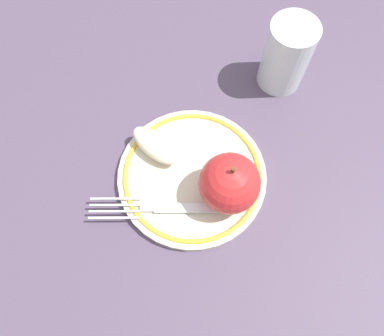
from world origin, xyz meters
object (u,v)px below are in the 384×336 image
(plate, at_px, (192,176))
(fork, at_px, (166,208))
(apple_slice_front, at_px, (155,145))
(drinking_glass, at_px, (286,56))
(apple_red_whole, at_px, (229,183))

(plate, distance_m, fork, 0.06)
(apple_slice_front, height_order, drinking_glass, drinking_glass)
(fork, relative_size, drinking_glass, 1.58)
(plate, xyz_separation_m, apple_slice_front, (0.05, 0.02, 0.02))
(drinking_glass, bearing_deg, plate, 110.98)
(apple_red_whole, height_order, apple_slice_front, apple_red_whole)
(plate, bearing_deg, fork, 115.07)
(apple_red_whole, relative_size, apple_slice_front, 1.14)
(plate, distance_m, drinking_glass, 0.20)
(apple_slice_front, relative_size, drinking_glass, 0.69)
(plate, xyz_separation_m, fork, (-0.02, 0.05, 0.01))
(fork, bearing_deg, plate, -125.21)
(apple_red_whole, relative_size, fork, 0.50)
(apple_red_whole, xyz_separation_m, apple_slice_front, (0.10, 0.05, -0.02))
(drinking_glass, bearing_deg, fork, 111.86)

